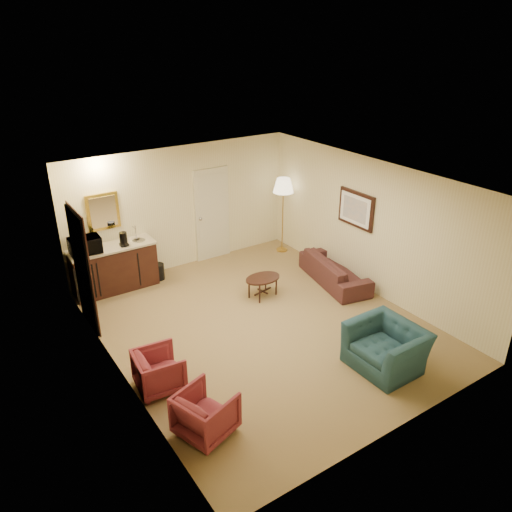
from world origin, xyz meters
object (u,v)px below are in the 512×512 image
Objects in this scene: coffee_table at (263,287)px; floor_lamp at (283,215)px; wetbar_cabinet at (114,268)px; rose_chair_far at (206,411)px; microwave at (85,244)px; sofa at (335,266)px; waste_bin at (158,272)px; coffee_maker at (123,239)px; teal_armchair at (387,341)px; rose_chair_near at (159,369)px.

coffee_table is 2.32m from floor_lamp.
wetbar_cabinet is 0.94× the size of floor_lamp.
coffee_table is at bearing -64.36° from rose_chair_far.
coffee_table is at bearing -31.40° from microwave.
wetbar_cabinet is at bearing 7.22° from microwave.
sofa is at bearing -91.54° from floor_lamp.
rose_chair_far is 2.05× the size of waste_bin.
floor_lamp is at bearing 5.14° from coffee_maker.
floor_lamp is at bearing -1.49° from microwave.
teal_armchair is 1.89× the size of microwave.
rose_chair_near reaches higher than coffee_table.
teal_armchair is (-1.23, -2.52, 0.11)m from sofa.
coffee_table is at bearing -56.86° from rose_chair_near.
floor_lamp is (3.85, -0.32, 0.41)m from wetbar_cabinet.
floor_lamp is 5.25× the size of waste_bin.
teal_armchair reaches higher than rose_chair_far.
coffee_maker reaches higher than waste_bin.
rose_chair_far is (-2.93, 0.30, -0.13)m from teal_armchair.
rose_chair_near is 1.99× the size of waste_bin.
rose_chair_far is at bearing -167.00° from rose_chair_near.
teal_armchair reaches higher than waste_bin.
waste_bin is 1.10m from coffee_maker.
rose_chair_far is 2.44× the size of coffee_maker.
sofa reaches higher than rose_chair_far.
wetbar_cabinet is at bearing -2.57° from rose_chair_near.
rose_chair_far is 3.65m from coffee_table.
teal_armchair is 0.61× the size of floor_lamp.
teal_armchair is at bearing -61.38° from wetbar_cabinet.
sofa is 2.75× the size of rose_chair_near.
coffee_maker is (-3.59, 2.07, 0.70)m from sofa.
sofa is 1.04× the size of floor_lamp.
sofa reaches higher than rose_chair_near.
rose_chair_near is at bearing -11.68° from rose_chair_far.
rose_chair_near is 5.28m from floor_lamp.
coffee_maker reaches higher than wetbar_cabinet.
coffee_maker reaches higher than rose_chair_far.
coffee_maker is (0.71, 3.15, 0.73)m from rose_chair_near.
coffee_table is 2.27m from waste_bin.
coffee_maker is at bearing 71.72° from sofa.
microwave is (-3.07, 4.66, 0.65)m from teal_armchair.
rose_chair_far is at bearing -94.71° from wetbar_cabinet.
sofa is 4.43m from rose_chair_near.
rose_chair_near is 1.17× the size of microwave.
microwave is at bearing -147.20° from teal_armchair.
microwave is at bearing -16.75° from rose_chair_far.
microwave is at bearing 146.47° from coffee_table.
coffee_maker is (-0.65, -0.04, 0.89)m from waste_bin.
wetbar_cabinet reaches higher than sofa.
wetbar_cabinet is 4.38m from sofa.
floor_lamp is 6.25× the size of coffee_maker.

